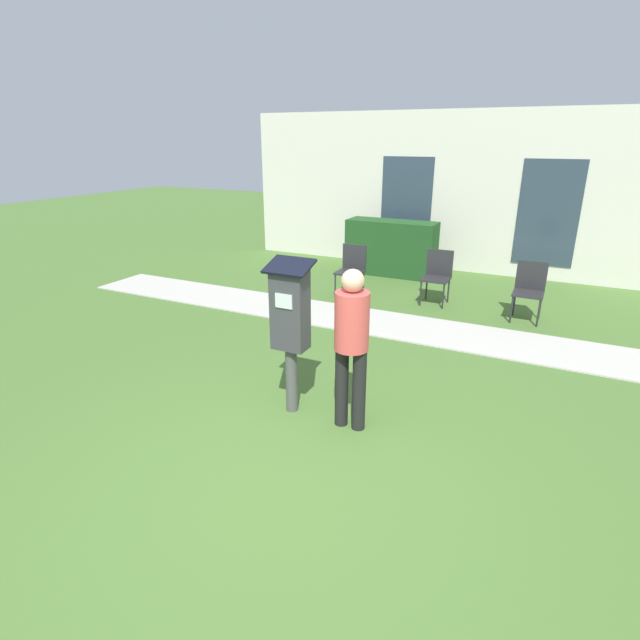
% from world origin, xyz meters
% --- Properties ---
extents(ground_plane, '(40.00, 40.00, 0.00)m').
position_xyz_m(ground_plane, '(0.00, 0.00, 0.00)').
color(ground_plane, '#476B2D').
extents(sidewalk, '(12.00, 1.10, 0.02)m').
position_xyz_m(sidewalk, '(0.00, 3.97, 0.01)').
color(sidewalk, '#B7B2A8').
rests_on(sidewalk, ground).
extents(building_facade, '(10.00, 0.26, 3.20)m').
position_xyz_m(building_facade, '(0.00, 7.87, 1.60)').
color(building_facade, silver).
rests_on(building_facade, ground).
extents(parking_meter, '(0.44, 0.31, 1.59)m').
position_xyz_m(parking_meter, '(-0.53, 1.14, 1.02)').
color(parking_meter, '#4C4C4C').
rests_on(parking_meter, ground).
extents(person_standing, '(0.32, 0.32, 1.58)m').
position_xyz_m(person_standing, '(0.13, 1.12, 0.93)').
color(person_standing, black).
rests_on(person_standing, ground).
extents(outdoor_chair_left, '(0.44, 0.44, 0.90)m').
position_xyz_m(outdoor_chair_left, '(-1.55, 5.13, 0.53)').
color(outdoor_chair_left, '#262628').
rests_on(outdoor_chair_left, ground).
extents(outdoor_chair_middle, '(0.44, 0.44, 0.90)m').
position_xyz_m(outdoor_chair_middle, '(-0.08, 5.37, 0.53)').
color(outdoor_chair_middle, '#262628').
rests_on(outdoor_chair_middle, ground).
extents(outdoor_chair_right, '(0.44, 0.44, 0.90)m').
position_xyz_m(outdoor_chair_right, '(1.38, 5.16, 0.53)').
color(outdoor_chair_right, '#262628').
rests_on(outdoor_chair_right, ground).
extents(hedge_row, '(1.81, 0.60, 1.10)m').
position_xyz_m(hedge_row, '(-1.40, 6.85, 0.55)').
color(hedge_row, '#1E471E').
rests_on(hedge_row, ground).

